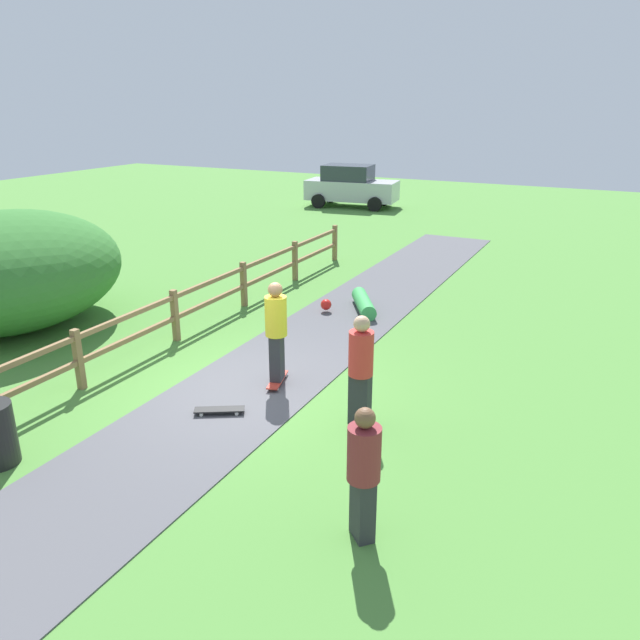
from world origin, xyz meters
TOP-DOWN VIEW (x-y plane):
  - ground_plane at (0.00, 0.00)m, footprint 60.00×60.00m
  - asphalt_path at (0.00, 0.00)m, footprint 2.40×28.00m
  - wooden_fence at (-2.60, 0.00)m, footprint 0.12×18.12m
  - bush_large at (-6.33, 0.37)m, footprint 4.27×5.12m
  - skater_riding at (0.38, 0.40)m, footprint 0.47×0.82m
  - skater_fallen at (0.12, 4.73)m, footprint 1.46×1.52m
  - skateboard_loose at (0.12, -0.99)m, footprint 0.79×0.58m
  - bystander_red at (2.23, -0.23)m, footprint 0.38×0.38m
  - bystander_maroon at (3.31, -2.66)m, footprint 0.54×0.54m
  - parked_car_silver at (-6.34, 18.59)m, footprint 4.38×2.41m

SIDE VIEW (x-z plane):
  - ground_plane at x=0.00m, z-range 0.00..0.00m
  - asphalt_path at x=0.00m, z-range 0.00..0.02m
  - skateboard_loose at x=0.12m, z-range 0.05..0.13m
  - skater_fallen at x=0.12m, z-range 0.02..0.38m
  - wooden_fence at x=-2.60m, z-range 0.12..1.22m
  - bystander_maroon at x=3.31m, z-range 0.08..1.75m
  - parked_car_silver at x=-6.34m, z-range 0.00..1.92m
  - bystander_red at x=2.23m, z-range 0.10..1.88m
  - skater_riding at x=0.38m, z-range 0.13..2.00m
  - bush_large at x=-6.33m, z-range 0.00..2.55m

